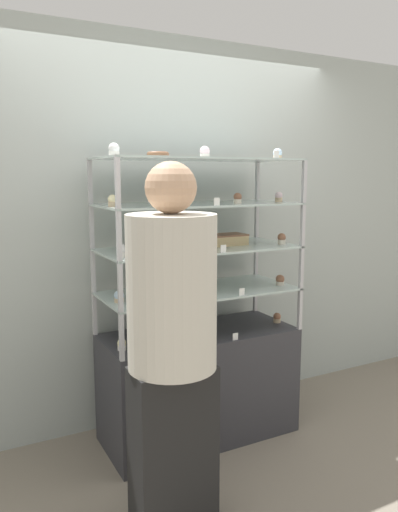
% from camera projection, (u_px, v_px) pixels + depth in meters
% --- Properties ---
extents(ground_plane, '(20.00, 20.00, 0.00)m').
position_uv_depth(ground_plane, '(199.00, 434.00, 3.30)').
color(ground_plane, gray).
extents(back_wall, '(8.00, 0.05, 2.60)m').
position_uv_depth(back_wall, '(171.00, 232.00, 3.45)').
color(back_wall, '#A8B2AD').
rests_on(back_wall, ground_plane).
extents(display_base, '(1.23, 0.53, 0.70)m').
position_uv_depth(display_base, '(199.00, 384.00, 3.24)').
color(display_base, '#333338').
rests_on(display_base, ground_plane).
extents(display_riser_lower, '(1.23, 0.53, 0.27)m').
position_uv_depth(display_riser_lower, '(199.00, 293.00, 3.14)').
color(display_riser_lower, '#B7B7BC').
rests_on(display_riser_lower, display_base).
extents(display_riser_middle, '(1.23, 0.53, 0.27)m').
position_uv_depth(display_riser_middle, '(199.00, 250.00, 3.10)').
color(display_riser_middle, '#B7B7BC').
rests_on(display_riser_middle, display_riser_lower).
extents(display_riser_upper, '(1.23, 0.53, 0.27)m').
position_uv_depth(display_riser_upper, '(199.00, 206.00, 3.06)').
color(display_riser_upper, '#B7B7BC').
rests_on(display_riser_upper, display_riser_middle).
extents(display_riser_top, '(1.23, 0.53, 0.27)m').
position_uv_depth(display_riser_top, '(199.00, 161.00, 3.01)').
color(display_riser_top, '#B7B7BC').
rests_on(display_riser_top, display_riser_upper).
extents(layer_cake_centerpiece, '(0.17, 0.17, 0.14)m').
position_uv_depth(layer_cake_centerpiece, '(183.00, 278.00, 3.15)').
color(layer_cake_centerpiece, '#C66660').
rests_on(layer_cake_centerpiece, display_riser_lower).
extents(sheet_cake_frosted, '(0.26, 0.16, 0.07)m').
position_uv_depth(sheet_cake_frosted, '(226.00, 239.00, 3.21)').
color(sheet_cake_frosted, '#DBBC84').
rests_on(sheet_cake_frosted, display_riser_middle).
extents(cupcake_0, '(0.05, 0.05, 0.07)m').
position_uv_depth(cupcake_0, '(122.00, 344.00, 2.85)').
color(cupcake_0, white).
rests_on(cupcake_0, display_base).
extents(cupcake_1, '(0.05, 0.05, 0.07)m').
position_uv_depth(cupcake_1, '(208.00, 332.00, 3.08)').
color(cupcake_1, white).
rests_on(cupcake_1, display_base).
extents(cupcake_2, '(0.05, 0.05, 0.07)m').
position_uv_depth(cupcake_2, '(277.00, 318.00, 3.38)').
color(cupcake_2, '#CCB28C').
rests_on(cupcake_2, display_base).
extents(price_tag_0, '(0.04, 0.00, 0.04)m').
position_uv_depth(price_tag_0, '(235.00, 337.00, 3.02)').
color(price_tag_0, white).
rests_on(price_tag_0, display_base).
extents(cupcake_3, '(0.06, 0.06, 0.07)m').
position_uv_depth(cupcake_3, '(119.00, 297.00, 2.84)').
color(cupcake_3, '#CCB28C').
rests_on(cupcake_3, display_riser_lower).
extents(cupcake_4, '(0.06, 0.06, 0.07)m').
position_uv_depth(cupcake_4, '(280.00, 280.00, 3.29)').
color(cupcake_4, beige).
rests_on(cupcake_4, display_riser_lower).
extents(price_tag_1, '(0.04, 0.00, 0.04)m').
position_uv_depth(price_tag_1, '(242.00, 292.00, 3.00)').
color(price_tag_1, white).
rests_on(price_tag_1, display_riser_lower).
extents(cupcake_5, '(0.05, 0.05, 0.07)m').
position_uv_depth(cupcake_5, '(122.00, 251.00, 2.72)').
color(cupcake_5, white).
rests_on(cupcake_5, display_riser_middle).
extents(cupcake_6, '(0.05, 0.05, 0.07)m').
position_uv_depth(cupcake_6, '(164.00, 246.00, 2.91)').
color(cupcake_6, '#CCB28C').
rests_on(cupcake_6, display_riser_middle).
extents(cupcake_7, '(0.05, 0.05, 0.07)m').
position_uv_depth(cupcake_7, '(211.00, 244.00, 2.98)').
color(cupcake_7, white).
rests_on(cupcake_7, display_riser_middle).
extents(cupcake_8, '(0.05, 0.05, 0.07)m').
position_uv_depth(cupcake_8, '(282.00, 239.00, 3.24)').
color(cupcake_8, beige).
rests_on(cupcake_8, display_riser_middle).
extents(price_tag_2, '(0.04, 0.00, 0.04)m').
position_uv_depth(price_tag_2, '(223.00, 249.00, 2.89)').
color(price_tag_2, white).
rests_on(price_tag_2, display_riser_middle).
extents(cupcake_9, '(0.05, 0.05, 0.07)m').
position_uv_depth(cupcake_9, '(112.00, 201.00, 2.74)').
color(cupcake_9, '#CCB28C').
rests_on(cupcake_9, display_riser_upper).
extents(cupcake_10, '(0.05, 0.05, 0.07)m').
position_uv_depth(cupcake_10, '(176.00, 199.00, 2.88)').
color(cupcake_10, beige).
rests_on(cupcake_10, display_riser_upper).
extents(cupcake_11, '(0.05, 0.05, 0.07)m').
position_uv_depth(cupcake_11, '(238.00, 198.00, 3.03)').
color(cupcake_11, beige).
rests_on(cupcake_11, display_riser_upper).
extents(cupcake_12, '(0.05, 0.05, 0.07)m').
position_uv_depth(cupcake_12, '(279.00, 197.00, 3.23)').
color(cupcake_12, '#CCB28C').
rests_on(cupcake_12, display_riser_upper).
extents(price_tag_3, '(0.04, 0.00, 0.04)m').
position_uv_depth(price_tag_3, '(217.00, 202.00, 2.83)').
color(price_tag_3, white).
rests_on(price_tag_3, display_riser_upper).
extents(cupcake_13, '(0.06, 0.06, 0.07)m').
position_uv_depth(cupcake_13, '(114.00, 150.00, 2.67)').
color(cupcake_13, white).
rests_on(cupcake_13, display_riser_top).
extents(cupcake_14, '(0.06, 0.06, 0.07)m').
position_uv_depth(cupcake_14, '(205.00, 152.00, 2.96)').
color(cupcake_14, white).
rests_on(cupcake_14, display_riser_top).
extents(cupcake_15, '(0.06, 0.06, 0.07)m').
position_uv_depth(cupcake_15, '(277.00, 154.00, 3.21)').
color(cupcake_15, '#CCB28C').
rests_on(cupcake_15, display_riser_top).
extents(price_tag_4, '(0.04, 0.00, 0.04)m').
position_uv_depth(price_tag_4, '(276.00, 154.00, 2.97)').
color(price_tag_4, white).
rests_on(price_tag_4, display_riser_top).
extents(donut_glazed, '(0.13, 0.13, 0.03)m').
position_uv_depth(donut_glazed, '(158.00, 154.00, 2.87)').
color(donut_glazed, brown).
rests_on(donut_glazed, display_riser_top).
extents(customer_figure, '(0.41, 0.41, 1.75)m').
position_uv_depth(customer_figure, '(172.00, 342.00, 2.29)').
color(customer_figure, black).
rests_on(customer_figure, ground_plane).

